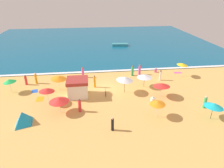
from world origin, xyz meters
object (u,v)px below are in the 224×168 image
at_px(beachgoer_1, 113,124).
at_px(beachgoer_10, 80,106).
at_px(lifeguard_cabana, 78,87).
at_px(small_boat_0, 120,45).
at_px(beach_umbrella_2, 9,81).
at_px(beachgoer_3, 83,72).
at_px(beach_umbrella_7, 158,103).
at_px(beach_tent, 23,118).
at_px(beach_umbrella_3, 162,85).
at_px(beachgoer_9, 156,70).
at_px(parked_bicycle, 106,92).
at_px(beachgoer_4, 132,71).
at_px(beachgoer_11, 160,75).
at_px(beachgoer_8, 153,100).
at_px(beachgoer_0, 36,78).
at_px(beach_umbrella_9, 125,79).
at_px(beachgoer_5, 205,102).
at_px(beach_umbrella_5, 183,64).
at_px(beachgoer_7, 140,70).
at_px(beachgoer_6, 95,82).
at_px(beach_umbrella_4, 59,78).
at_px(beach_umbrella_1, 145,76).
at_px(beachgoer_2, 26,80).
at_px(beach_umbrella_0, 214,105).
at_px(beach_umbrella_6, 59,100).
at_px(beach_umbrella_8, 47,90).

distance_m(beachgoer_1, beachgoer_10, 5.07).
bearing_deg(lifeguard_cabana, small_boat_0, 68.90).
relative_size(beach_umbrella_2, beachgoer_3, 1.19).
height_order(beach_umbrella_7, beach_tent, beach_umbrella_7).
height_order(beach_umbrella_3, beachgoer_9, beach_umbrella_3).
bearing_deg(parked_bicycle, beachgoer_4, 50.10).
bearing_deg(beach_umbrella_3, beachgoer_9, 75.81).
height_order(beachgoer_3, beachgoer_11, beachgoer_3).
relative_size(beachgoer_4, beachgoer_8, 1.80).
bearing_deg(small_boat_0, beach_umbrella_2, -129.65).
bearing_deg(beachgoer_0, beach_umbrella_2, -136.80).
xyz_separation_m(beach_umbrella_9, beach_tent, (-11.76, -5.63, -1.36)).
bearing_deg(beachgoer_5, parked_bicycle, 157.55).
xyz_separation_m(lifeguard_cabana, beach_tent, (-5.50, -5.47, -0.50)).
height_order(beach_umbrella_5, beachgoer_7, beach_umbrella_5).
distance_m(beachgoer_1, beachgoer_6, 10.05).
bearing_deg(beachgoer_4, beach_tent, -141.18).
height_order(beachgoer_1, beachgoer_6, beachgoer_6).
bearing_deg(beach_umbrella_3, beachgoer_0, 160.13).
distance_m(beach_umbrella_4, beachgoer_4, 11.89).
bearing_deg(beachgoer_8, small_boat_0, 89.60).
distance_m(beach_umbrella_4, beachgoer_11, 15.24).
bearing_deg(beach_umbrella_1, beachgoer_4, 100.87).
bearing_deg(beach_tent, beachgoer_1, -13.32).
bearing_deg(beach_tent, beachgoer_6, 45.03).
distance_m(beach_umbrella_9, beach_tent, 13.11).
relative_size(lifeguard_cabana, beachgoer_8, 2.83).
xyz_separation_m(beach_umbrella_1, beach_umbrella_5, (6.97, 2.92, 0.43)).
height_order(beach_umbrella_4, beachgoer_0, beach_umbrella_4).
xyz_separation_m(beachgoer_0, beachgoer_3, (6.94, 1.47, 0.03)).
relative_size(parked_bicycle, beachgoer_6, 0.97).
xyz_separation_m(beach_umbrella_2, beach_umbrella_9, (15.41, -1.91, 0.33)).
bearing_deg(beachgoer_2, beach_tent, -76.90).
bearing_deg(beach_umbrella_4, beach_umbrella_1, -2.27).
bearing_deg(beach_umbrella_0, beach_umbrella_4, 152.24).
xyz_separation_m(beachgoer_1, beachgoer_10, (-3.33, 3.83, 0.04)).
distance_m(beachgoer_4, beachgoer_5, 12.47).
xyz_separation_m(beach_umbrella_6, beachgoer_4, (10.52, 9.59, -0.86)).
xyz_separation_m(beach_umbrella_0, beachgoer_11, (-2.09, 10.52, -0.93)).
height_order(beach_umbrella_3, beach_umbrella_7, beach_umbrella_3).
distance_m(beach_umbrella_9, beachgoer_10, 7.27).
bearing_deg(beachgoer_10, beachgoer_11, 31.11).
xyz_separation_m(beach_umbrella_8, beachgoer_1, (7.25, -6.12, -1.15)).
xyz_separation_m(beachgoer_7, beachgoer_10, (-9.54, -9.97, -0.02)).
relative_size(beach_umbrella_2, beach_tent, 0.92).
distance_m(beach_umbrella_6, beachgoer_2, 10.06).
xyz_separation_m(lifeguard_cabana, beachgoer_11, (12.49, 3.55, -0.41)).
relative_size(beach_umbrella_2, beachgoer_9, 2.56).
xyz_separation_m(beach_umbrella_7, beachgoer_6, (-6.47, 8.22, -0.92)).
bearing_deg(beachgoer_4, beach_umbrella_3, -73.60).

